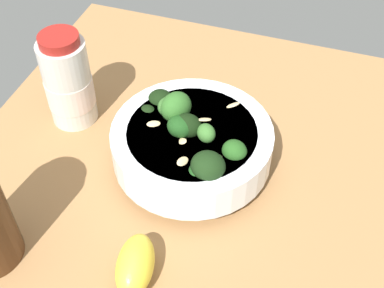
{
  "coord_description": "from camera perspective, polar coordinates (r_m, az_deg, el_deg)",
  "views": [
    {
      "loc": [
        -45.59,
        -15.12,
        52.49
      ],
      "look_at": [
        -2.13,
        -0.62,
        4.0
      ],
      "focal_mm": 47.98,
      "sensor_mm": 36.0,
      "label": 1
    }
  ],
  "objects": [
    {
      "name": "ground_plane",
      "position": [
        0.72,
        0.07,
        -1.78
      ],
      "size": [
        60.71,
        60.71,
        3.23
      ],
      "primitive_type": "cube",
      "color": "#996D42"
    },
    {
      "name": "bowl_of_broccoli",
      "position": [
        0.67,
        -0.06,
        0.16
      ],
      "size": [
        20.89,
        20.89,
        10.45
      ],
      "color": "white",
      "rests_on": "ground_plane"
    },
    {
      "name": "bottle_short",
      "position": [
        0.74,
        -13.59,
        6.65
      ],
      "size": [
        6.74,
        6.74,
        14.27
      ],
      "color": "beige",
      "rests_on": "ground_plane"
    },
    {
      "name": "lemon_wedge",
      "position": [
        0.58,
        -6.36,
        -13.24
      ],
      "size": [
        8.33,
        5.55,
        4.64
      ],
      "primitive_type": "ellipsoid",
      "rotation": [
        0.0,
        0.0,
        0.19
      ],
      "color": "yellow",
      "rests_on": "ground_plane"
    }
  ]
}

